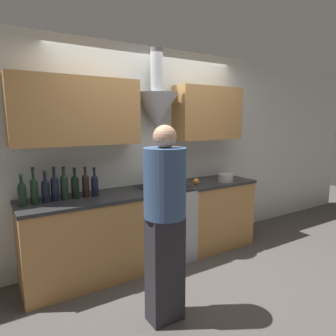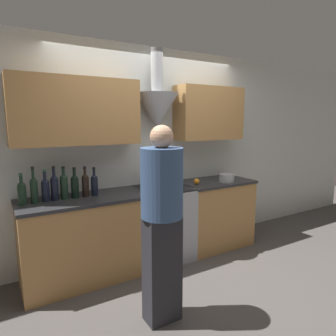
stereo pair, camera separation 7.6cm
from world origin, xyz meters
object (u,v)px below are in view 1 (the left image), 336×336
at_px(wine_bottle_7, 95,184).
at_px(orange_fruit, 196,181).
at_px(wine_bottle_1, 34,189).
at_px(stock_pot, 153,183).
at_px(person_foreground_left, 165,217).
at_px(mixing_bowl, 173,182).
at_px(wine_bottle_6, 86,184).
at_px(saucepan, 226,178).
at_px(wine_bottle_3, 55,187).
at_px(wine_bottle_4, 64,186).
at_px(wine_bottle_5, 75,186).
at_px(stove_range, 164,222).
at_px(wine_bottle_2, 46,189).
at_px(wine_bottle_0, 22,193).

relative_size(wine_bottle_7, orange_fruit, 4.22).
height_order(wine_bottle_1, stock_pot, wine_bottle_1).
bearing_deg(person_foreground_left, mixing_bowl, 54.09).
height_order(wine_bottle_6, person_foreground_left, person_foreground_left).
height_order(mixing_bowl, saucepan, saucepan).
bearing_deg(wine_bottle_1, saucepan, -4.70).
bearing_deg(wine_bottle_7, person_foreground_left, -77.35).
relative_size(wine_bottle_1, stock_pot, 1.54).
distance_m(wine_bottle_7, saucepan, 1.73).
relative_size(wine_bottle_3, saucepan, 1.76).
bearing_deg(saucepan, wine_bottle_3, 174.67).
height_order(stock_pot, mixing_bowl, stock_pot).
relative_size(wine_bottle_1, mixing_bowl, 1.51).
bearing_deg(wine_bottle_3, orange_fruit, -3.98).
bearing_deg(wine_bottle_3, wine_bottle_4, 1.03).
relative_size(wine_bottle_5, orange_fruit, 4.42).
bearing_deg(orange_fruit, wine_bottle_1, 176.66).
xyz_separation_m(wine_bottle_3, wine_bottle_7, (0.41, -0.01, -0.02)).
xyz_separation_m(stock_pot, saucepan, (1.01, -0.18, -0.01)).
xyz_separation_m(wine_bottle_5, wine_bottle_6, (0.11, 0.00, -0.00)).
relative_size(stove_range, wine_bottle_6, 2.81).
relative_size(wine_bottle_1, wine_bottle_2, 1.11).
distance_m(orange_fruit, person_foreground_left, 1.42).
distance_m(wine_bottle_3, wine_bottle_5, 0.20).
distance_m(wine_bottle_5, orange_fruit, 1.50).
bearing_deg(mixing_bowl, stove_range, -177.72).
xyz_separation_m(stock_pot, person_foreground_left, (-0.47, -1.05, -0.04)).
bearing_deg(wine_bottle_6, wine_bottle_0, -179.29).
bearing_deg(wine_bottle_6, stock_pot, -1.13).
height_order(stock_pot, saucepan, stock_pot).
xyz_separation_m(wine_bottle_2, wine_bottle_5, (0.29, -0.00, 0.00)).
xyz_separation_m(wine_bottle_6, person_foreground_left, (0.33, -1.06, -0.12)).
distance_m(wine_bottle_1, wine_bottle_4, 0.29).
height_order(wine_bottle_1, mixing_bowl, wine_bottle_1).
relative_size(stove_range, wine_bottle_5, 2.79).
bearing_deg(wine_bottle_2, saucepan, -4.96).
bearing_deg(wine_bottle_2, wine_bottle_7, -0.86).
bearing_deg(orange_fruit, stove_range, 170.87).
bearing_deg(wine_bottle_5, orange_fruit, -4.12).
xyz_separation_m(wine_bottle_3, person_foreground_left, (0.64, -1.07, -0.12)).
relative_size(stock_pot, person_foreground_left, 0.14).
xyz_separation_m(wine_bottle_4, wine_bottle_5, (0.11, -0.01, -0.01)).
height_order(wine_bottle_4, wine_bottle_5, wine_bottle_4).
xyz_separation_m(stove_range, saucepan, (0.87, -0.15, 0.50)).
height_order(stove_range, wine_bottle_2, wine_bottle_2).
height_order(wine_bottle_1, saucepan, wine_bottle_1).
distance_m(mixing_bowl, orange_fruit, 0.31).
xyz_separation_m(wine_bottle_2, wine_bottle_4, (0.18, 0.01, 0.01)).
height_order(wine_bottle_5, wine_bottle_7, wine_bottle_5).
height_order(wine_bottle_1, orange_fruit, wine_bottle_1).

